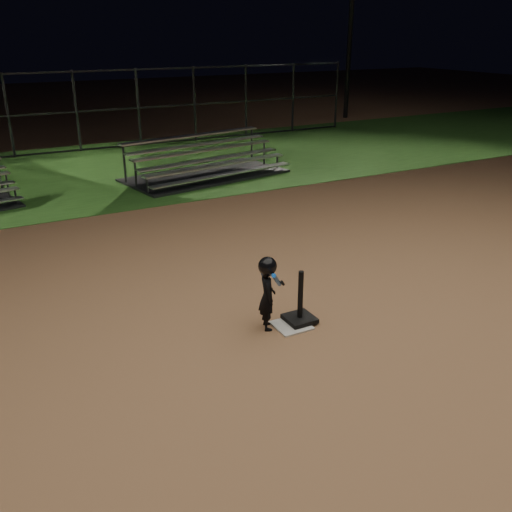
{
  "coord_description": "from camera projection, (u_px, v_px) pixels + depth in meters",
  "views": [
    {
      "loc": [
        -3.49,
        -5.54,
        3.67
      ],
      "look_at": [
        0.0,
        1.0,
        0.65
      ],
      "focal_mm": 39.22,
      "sensor_mm": 36.0,
      "label": 1
    }
  ],
  "objects": [
    {
      "name": "backstop_fence",
      "position": [
        77.0,
        112.0,
        17.58
      ],
      "size": [
        20.08,
        0.08,
        2.5
      ],
      "color": "#38383D",
      "rests_on": "ground"
    },
    {
      "name": "bleacher_right",
      "position": [
        206.0,
        169.0,
        14.83
      ],
      "size": [
        4.52,
        2.77,
        1.03
      ],
      "rotation": [
        0.0,
        0.0,
        0.18
      ],
      "color": "silver",
      "rests_on": "ground"
    },
    {
      "name": "batting_tee",
      "position": [
        300.0,
        312.0,
        7.47
      ],
      "size": [
        0.38,
        0.38,
        0.72
      ],
      "color": "black",
      "rests_on": "home_plate"
    },
    {
      "name": "child_batter",
      "position": [
        268.0,
        291.0,
        7.2
      ],
      "size": [
        0.44,
        0.56,
        1.01
      ],
      "rotation": [
        0.0,
        0.0,
        1.26
      ],
      "color": "black",
      "rests_on": "ground"
    },
    {
      "name": "home_plate",
      "position": [
        291.0,
        325.0,
        7.43
      ],
      "size": [
        0.45,
        0.45,
        0.02
      ],
      "primitive_type": "cube",
      "color": "beige",
      "rests_on": "ground"
    },
    {
      "name": "grass_strip",
      "position": [
        104.0,
        170.0,
        15.6
      ],
      "size": [
        60.0,
        8.0,
        0.01
      ],
      "primitive_type": "cube",
      "color": "#24501A",
      "rests_on": "ground"
    },
    {
      "name": "ground",
      "position": [
        291.0,
        326.0,
        7.43
      ],
      "size": [
        80.0,
        80.0,
        0.0
      ],
      "primitive_type": "plane",
      "color": "#956743",
      "rests_on": "ground"
    }
  ]
}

